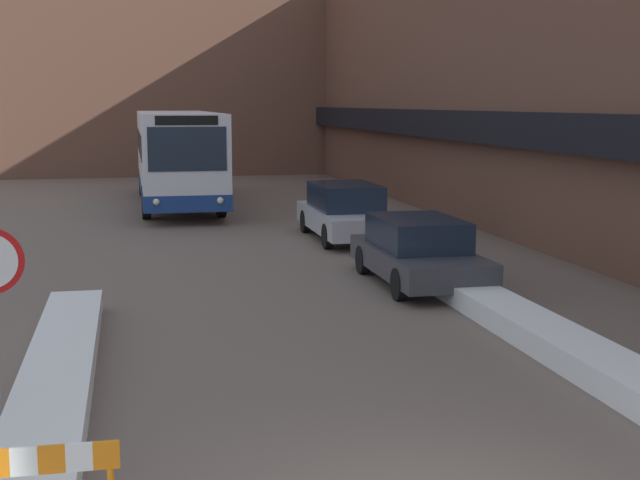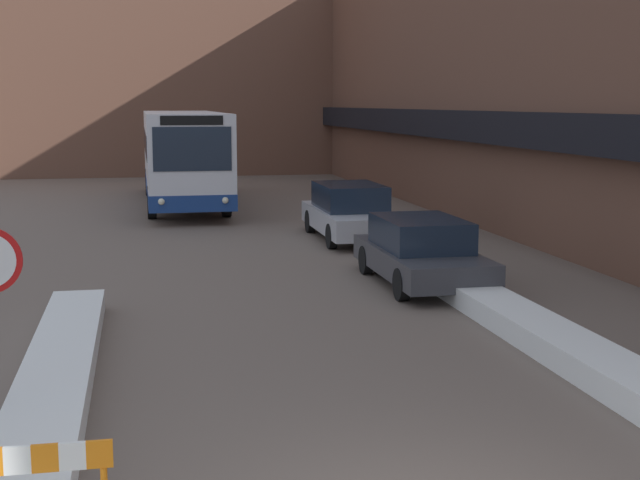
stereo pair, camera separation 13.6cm
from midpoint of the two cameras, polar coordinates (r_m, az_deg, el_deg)
The scene contains 7 objects.
building_row_right at distance 33.42m, azimuth 10.70°, elevation 10.76°, with size 5.50×60.00×9.99m.
snow_bank_left at distance 10.55m, azimuth -16.99°, elevation -11.32°, with size 0.90×13.07×0.36m.
snow_bank_right at distance 12.64m, azimuth 18.23°, elevation -7.96°, with size 0.90×13.57×0.38m.
city_bus at distance 33.10m, azimuth -8.66°, elevation 5.40°, with size 2.70×12.36×3.39m.
parked_car_front at distance 18.52m, azimuth 6.69°, elevation -0.72°, with size 1.86×4.41×1.38m.
parked_car_middle at distance 24.55m, azimuth 2.10°, elevation 1.82°, with size 1.91×4.79×1.52m.
construction_barricade at distance 7.97m, azimuth -16.65°, elevation -14.24°, with size 1.10×0.06×0.94m.
Camera 2 is at (-2.45, -6.98, 3.73)m, focal length 50.00 mm.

